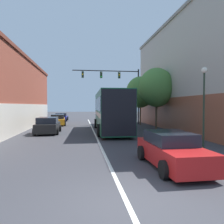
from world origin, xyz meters
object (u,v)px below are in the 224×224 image
object	(u,v)px
street_tree_far	(156,88)
bus	(111,110)
traffic_signal_gantry	(118,83)
street_tree_near	(140,92)
hatchback_foreground	(171,150)
parked_car_left_mid	(58,120)
street_lamp	(204,100)
parked_car_left_far	(48,126)
parked_car_left_near	(61,117)

from	to	relation	value
street_tree_far	bus	bearing A→B (deg)	-165.64
traffic_signal_gantry	street_tree_near	world-z (taller)	traffic_signal_gantry
hatchback_foreground	traffic_signal_gantry	bearing A→B (deg)	-3.90
parked_car_left_mid	street_tree_far	size ratio (longest dim) A/B	0.77
traffic_signal_gantry	street_tree_near	xyz separation A→B (m)	(2.65, -1.23, -1.22)
hatchback_foreground	street_tree_near	world-z (taller)	street_tree_near
traffic_signal_gantry	street_lamp	xyz separation A→B (m)	(2.13, -16.38, -2.56)
hatchback_foreground	parked_car_left_far	size ratio (longest dim) A/B	1.07
street_tree_far	street_tree_near	bearing A→B (deg)	93.22
traffic_signal_gantry	street_tree_near	bearing A→B (deg)	-24.88
hatchback_foreground	parked_car_left_mid	bearing A→B (deg)	17.51
bus	street_tree_near	world-z (taller)	street_tree_near
street_tree_near	parked_car_left_near	bearing A→B (deg)	139.75
hatchback_foreground	parked_car_left_near	xyz separation A→B (m)	(-6.71, 27.04, -0.06)
parked_car_left_mid	parked_car_left_far	xyz separation A→B (m)	(0.02, -8.17, 0.03)
bus	parked_car_left_near	distance (m)	16.31
hatchback_foreground	parked_car_left_far	xyz separation A→B (m)	(-6.46, 11.41, 0.01)
bus	hatchback_foreground	distance (m)	12.00
parked_car_left_far	traffic_signal_gantry	bearing A→B (deg)	-43.51
hatchback_foreground	street_tree_far	distance (m)	14.18
street_tree_near	street_lamp	bearing A→B (deg)	-91.96
parked_car_left_near	parked_car_left_far	bearing A→B (deg)	-179.45
parked_car_left_far	traffic_signal_gantry	xyz separation A→B (m)	(7.51, 8.04, 4.63)
parked_car_left_far	street_lamp	distance (m)	12.92
street_lamp	street_tree_near	xyz separation A→B (m)	(0.52, 15.15, 1.34)
bus	parked_car_left_far	world-z (taller)	bus
bus	parked_car_left_far	distance (m)	5.82
parked_car_left_near	parked_car_left_far	size ratio (longest dim) A/B	1.18
street_tree_far	street_lamp	bearing A→B (deg)	-94.58
bus	street_lamp	distance (m)	9.71
parked_car_left_near	parked_car_left_mid	distance (m)	7.46
street_lamp	street_tree_near	distance (m)	15.22
bus	street_tree_near	distance (m)	8.05
street_tree_near	hatchback_foreground	bearing A→B (deg)	-101.49
parked_car_left_mid	street_tree_near	distance (m)	10.83
traffic_signal_gantry	parked_car_left_near	bearing A→B (deg)	135.66
parked_car_left_near	street_lamp	world-z (taller)	street_lamp
bus	traffic_signal_gantry	xyz separation A→B (m)	(1.88, 7.56, 3.26)
bus	street_lamp	xyz separation A→B (m)	(4.01, -8.82, 0.70)
street_lamp	street_tree_near	world-z (taller)	street_tree_near
street_lamp	street_tree_far	bearing A→B (deg)	85.42
street_tree_near	street_tree_far	xyz separation A→B (m)	(0.29, -5.10, 0.17)
hatchback_foreground	parked_car_left_mid	size ratio (longest dim) A/B	0.89
traffic_signal_gantry	street_lamp	distance (m)	16.71
hatchback_foreground	parked_car_left_near	bearing A→B (deg)	13.14
bus	parked_car_left_mid	world-z (taller)	bus
street_tree_far	parked_car_left_mid	bearing A→B (deg)	148.33
parked_car_left_near	street_lamp	bearing A→B (deg)	-157.93
parked_car_left_near	street_tree_far	distance (m)	17.93
street_lamp	traffic_signal_gantry	bearing A→B (deg)	97.41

